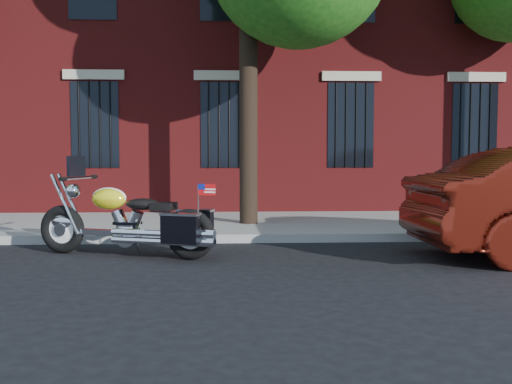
{
  "coord_description": "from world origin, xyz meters",
  "views": [
    {
      "loc": [
        0.12,
        -8.41,
        1.56
      ],
      "look_at": [
        0.55,
        0.8,
        0.92
      ],
      "focal_mm": 40.0,
      "sensor_mm": 36.0,
      "label": 1
    }
  ],
  "objects": [
    {
      "name": "building",
      "position": [
        0.0,
        10.06,
        6.0
      ],
      "size": [
        26.0,
        10.08,
        12.0
      ],
      "color": "maroon",
      "rests_on": "ground"
    },
    {
      "name": "motorcycle",
      "position": [
        -1.31,
        0.07,
        0.51
      ],
      "size": [
        2.77,
        1.44,
        1.5
      ],
      "rotation": [
        0.0,
        0.0,
        -0.31
      ],
      "color": "black",
      "rests_on": "ground"
    },
    {
      "name": "curb",
      "position": [
        0.0,
        1.38,
        0.07
      ],
      "size": [
        40.0,
        0.16,
        0.15
      ],
      "primitive_type": "cube",
      "color": "gray",
      "rests_on": "ground"
    },
    {
      "name": "sidewalk",
      "position": [
        0.0,
        3.26,
        0.07
      ],
      "size": [
        40.0,
        3.6,
        0.15
      ],
      "primitive_type": "cube",
      "color": "gray",
      "rests_on": "ground"
    },
    {
      "name": "ground",
      "position": [
        0.0,
        0.0,
        0.0
      ],
      "size": [
        120.0,
        120.0,
        0.0
      ],
      "primitive_type": "plane",
      "color": "black",
      "rests_on": "ground"
    }
  ]
}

